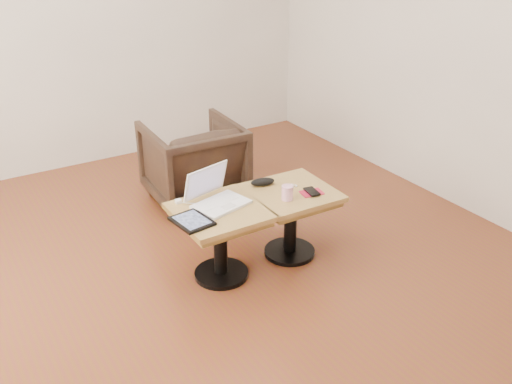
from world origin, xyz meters
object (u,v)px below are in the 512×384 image
side_table_left (220,227)px  armchair (193,162)px  striped_cup (287,193)px  laptop (216,197)px  side_table_right (291,207)px

side_table_left → armchair: (0.33, 1.05, -0.04)m
side_table_left → striped_cup: size_ratio=5.69×
laptop → armchair: bearing=58.2°
side_table_left → laptop: bearing=73.8°
striped_cup → laptop: bearing=155.1°
armchair → laptop: bearing=74.8°
striped_cup → side_table_left: bearing=166.4°
laptop → side_table_left: bearing=-120.1°
striped_cup → armchair: bearing=94.3°
side_table_right → side_table_left: bearing=-179.9°
striped_cup → armchair: 1.17m
side_table_left → striped_cup: (0.42, -0.10, 0.16)m
side_table_left → side_table_right: 0.51m
side_table_left → armchair: size_ratio=0.74×
side_table_left → striped_cup: striped_cup is taller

